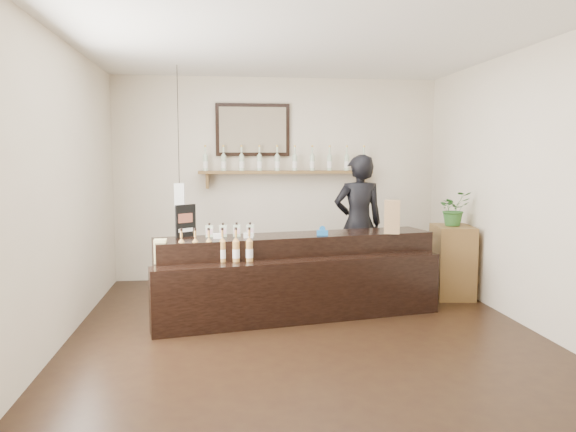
% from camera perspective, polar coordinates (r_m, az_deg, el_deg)
% --- Properties ---
extents(ground, '(5.00, 5.00, 0.00)m').
position_cam_1_polar(ground, '(5.66, 1.62, -11.53)').
color(ground, black).
rests_on(ground, ground).
extents(room_shell, '(5.00, 5.00, 5.00)m').
position_cam_1_polar(room_shell, '(5.40, 1.67, 5.97)').
color(room_shell, beige).
rests_on(room_shell, ground).
extents(back_wall_decor, '(2.66, 0.96, 1.69)m').
position_cam_1_polar(back_wall_decor, '(7.74, -2.13, 6.40)').
color(back_wall_decor, brown).
rests_on(back_wall_decor, ground).
extents(counter, '(3.12, 1.39, 1.01)m').
position_cam_1_polar(counter, '(6.12, 0.96, -6.26)').
color(counter, black).
rests_on(counter, ground).
extents(promo_sign, '(0.21, 0.17, 0.35)m').
position_cam_1_polar(promo_sign, '(6.06, -10.36, -0.48)').
color(promo_sign, black).
rests_on(promo_sign, counter).
extents(paper_bag, '(0.20, 0.18, 0.37)m').
position_cam_1_polar(paper_bag, '(6.33, 10.53, -0.09)').
color(paper_bag, '#926A46').
rests_on(paper_bag, counter).
extents(tape_dispenser, '(0.13, 0.07, 0.10)m').
position_cam_1_polar(tape_dispenser, '(6.10, 3.51, -1.61)').
color(tape_dispenser, '#175EA7').
rests_on(tape_dispenser, counter).
extents(side_cabinet, '(0.52, 0.66, 0.88)m').
position_cam_1_polar(side_cabinet, '(7.16, 16.34, -4.44)').
color(side_cabinet, brown).
rests_on(side_cabinet, ground).
extents(potted_plant, '(0.42, 0.38, 0.42)m').
position_cam_1_polar(potted_plant, '(7.07, 16.50, 0.72)').
color(potted_plant, '#2E6528').
rests_on(potted_plant, side_cabinet).
extents(shopkeeper, '(0.74, 0.51, 1.97)m').
position_cam_1_polar(shopkeeper, '(7.14, 7.17, 0.14)').
color(shopkeeper, black).
rests_on(shopkeeper, ground).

